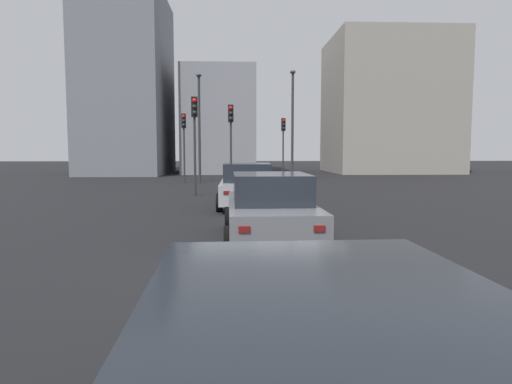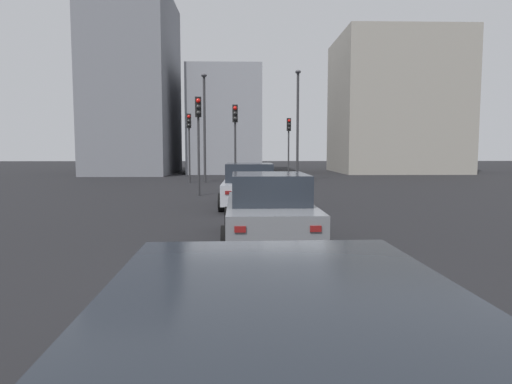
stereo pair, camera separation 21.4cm
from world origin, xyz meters
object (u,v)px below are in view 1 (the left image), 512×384
car_silver_lead (247,186)px  traffic_light_near_right (184,134)px  car_grey_second (270,210)px  traffic_light_near_left (231,129)px  traffic_light_far_right (195,125)px  street_lamp_kerbside (199,118)px  street_lamp_far (293,117)px  traffic_light_far_left (283,136)px

car_silver_lead → traffic_light_near_right: bearing=17.0°
car_grey_second → traffic_light_near_left: traffic_light_near_left is taller
traffic_light_near_right → traffic_light_near_left: bearing=27.0°
traffic_light_near_left → traffic_light_far_right: (-3.08, 1.61, 0.03)m
traffic_light_near_left → traffic_light_far_right: 3.48m
traffic_light_near_left → traffic_light_near_right: 6.00m
street_lamp_kerbside → traffic_light_near_left: bearing=-159.5°
traffic_light_far_right → car_silver_lead: bearing=21.1°
car_grey_second → street_lamp_kerbside: street_lamp_kerbside is taller
street_lamp_kerbside → street_lamp_far: street_lamp_far is taller
traffic_light_far_right → street_lamp_far: (8.88, -5.56, 1.05)m
car_silver_lead → traffic_light_far_right: bearing=28.9°
car_silver_lead → car_grey_second: bearing=-176.3°
traffic_light_far_left → street_lamp_kerbside: street_lamp_kerbside is taller
traffic_light_near_left → street_lamp_far: street_lamp_far is taller
street_lamp_kerbside → street_lamp_far: size_ratio=0.96×
traffic_light_near_right → street_lamp_far: (0.60, -6.96, 1.12)m
car_grey_second → traffic_light_near_right: traffic_light_near_right is taller
traffic_light_far_left → traffic_light_far_right: size_ratio=0.97×
street_lamp_far → traffic_light_far_right: bearing=148.0°
car_silver_lead → car_grey_second: size_ratio=0.94×
car_silver_lead → traffic_light_far_right: traffic_light_far_right is taller
car_silver_lead → street_lamp_far: (13.09, -3.29, 3.49)m
traffic_light_near_left → traffic_light_far_left: bearing=156.2°
traffic_light_near_right → street_lamp_far: size_ratio=0.61×
car_grey_second → traffic_light_far_left: 23.03m
street_lamp_far → traffic_light_near_left: bearing=145.8°
traffic_light_near_left → street_lamp_kerbside: street_lamp_kerbside is taller
street_lamp_far → car_silver_lead: bearing=165.9°
traffic_light_near_left → street_lamp_kerbside: (5.51, 2.06, 0.93)m
car_silver_lead → traffic_light_far_left: (16.10, -3.02, 2.35)m
street_lamp_kerbside → traffic_light_far_right: bearing=-177.0°
traffic_light_near_right → traffic_light_far_left: (3.62, -6.68, -0.01)m
traffic_light_near_right → car_silver_lead: bearing=13.2°
car_grey_second → traffic_light_near_left: 14.18m
car_grey_second → traffic_light_far_right: bearing=12.6°
traffic_light_far_right → street_lamp_far: size_ratio=0.62×
street_lamp_far → traffic_light_far_left: bearing=5.2°
car_silver_lead → traffic_light_near_left: (7.29, 0.65, 2.41)m
traffic_light_near_right → traffic_light_far_right: 8.39m
car_grey_second → traffic_light_near_left: bearing=3.2°
car_silver_lead → traffic_light_near_left: bearing=5.7°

